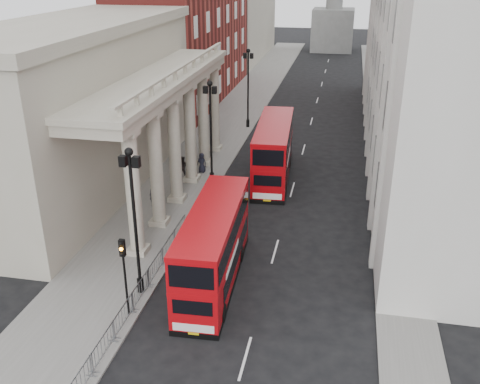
{
  "coord_description": "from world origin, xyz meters",
  "views": [
    {
      "loc": [
        9.6,
        -19.16,
        16.87
      ],
      "look_at": [
        3.48,
        11.33,
        3.29
      ],
      "focal_mm": 40.0,
      "sensor_mm": 36.0,
      "label": 1
    }
  ],
  "objects_px": {
    "bus_far": "(274,150)",
    "pedestrian_b": "(182,166)",
    "pedestrian_a": "(154,195)",
    "pedestrian_c": "(202,163)",
    "lamp_post_north": "(248,83)",
    "lamp_post_south": "(134,213)",
    "traffic_light": "(124,263)",
    "lamp_post_mid": "(211,126)",
    "bus_near": "(214,246)"
  },
  "relations": [
    {
      "from": "bus_far",
      "to": "pedestrian_c",
      "type": "xyz_separation_m",
      "value": [
        -6.1,
        -0.23,
        -1.49
      ]
    },
    {
      "from": "lamp_post_north",
      "to": "pedestrian_c",
      "type": "xyz_separation_m",
      "value": [
        -1.39,
        -13.99,
        -3.94
      ]
    },
    {
      "from": "lamp_post_mid",
      "to": "pedestrian_b",
      "type": "xyz_separation_m",
      "value": [
        -2.72,
        0.78,
        -3.92
      ]
    },
    {
      "from": "bus_near",
      "to": "traffic_light",
      "type": "bearing_deg",
      "value": -134.63
    },
    {
      "from": "lamp_post_mid",
      "to": "pedestrian_c",
      "type": "xyz_separation_m",
      "value": [
        -1.39,
        2.01,
        -3.94
      ]
    },
    {
      "from": "lamp_post_north",
      "to": "pedestrian_b",
      "type": "height_order",
      "value": "lamp_post_north"
    },
    {
      "from": "traffic_light",
      "to": "bus_far",
      "type": "relative_size",
      "value": 0.39
    },
    {
      "from": "bus_far",
      "to": "pedestrian_a",
      "type": "height_order",
      "value": "bus_far"
    },
    {
      "from": "traffic_light",
      "to": "bus_far",
      "type": "distance_m",
      "value": 20.78
    },
    {
      "from": "pedestrian_a",
      "to": "pedestrian_c",
      "type": "height_order",
      "value": "pedestrian_c"
    },
    {
      "from": "lamp_post_south",
      "to": "bus_far",
      "type": "height_order",
      "value": "lamp_post_south"
    },
    {
      "from": "lamp_post_mid",
      "to": "pedestrian_a",
      "type": "xyz_separation_m",
      "value": [
        -3.06,
        -5.31,
        -3.96
      ]
    },
    {
      "from": "pedestrian_a",
      "to": "pedestrian_c",
      "type": "relative_size",
      "value": 0.98
    },
    {
      "from": "pedestrian_a",
      "to": "lamp_post_north",
      "type": "bearing_deg",
      "value": 67.56
    },
    {
      "from": "lamp_post_north",
      "to": "bus_far",
      "type": "height_order",
      "value": "lamp_post_north"
    },
    {
      "from": "lamp_post_north",
      "to": "pedestrian_a",
      "type": "xyz_separation_m",
      "value": [
        -3.06,
        -21.31,
        -3.96
      ]
    },
    {
      "from": "bus_far",
      "to": "bus_near",
      "type": "bearing_deg",
      "value": -97.14
    },
    {
      "from": "lamp_post_north",
      "to": "lamp_post_mid",
      "type": "bearing_deg",
      "value": -90.0
    },
    {
      "from": "lamp_post_south",
      "to": "pedestrian_c",
      "type": "bearing_deg",
      "value": 94.4
    },
    {
      "from": "lamp_post_south",
      "to": "pedestrian_b",
      "type": "distance_m",
      "value": 17.44
    },
    {
      "from": "traffic_light",
      "to": "pedestrian_b",
      "type": "height_order",
      "value": "traffic_light"
    },
    {
      "from": "pedestrian_a",
      "to": "traffic_light",
      "type": "bearing_deg",
      "value": -90.32
    },
    {
      "from": "pedestrian_b",
      "to": "bus_near",
      "type": "bearing_deg",
      "value": 119.16
    },
    {
      "from": "lamp_post_mid",
      "to": "bus_near",
      "type": "relative_size",
      "value": 0.8
    },
    {
      "from": "traffic_light",
      "to": "pedestrian_c",
      "type": "xyz_separation_m",
      "value": [
        -1.49,
        20.02,
        -2.14
      ]
    },
    {
      "from": "lamp_post_mid",
      "to": "bus_near",
      "type": "height_order",
      "value": "lamp_post_mid"
    },
    {
      "from": "pedestrian_a",
      "to": "pedestrian_b",
      "type": "relative_size",
      "value": 0.96
    },
    {
      "from": "lamp_post_north",
      "to": "lamp_post_south",
      "type": "bearing_deg",
      "value": -90.0
    },
    {
      "from": "lamp_post_mid",
      "to": "pedestrian_a",
      "type": "height_order",
      "value": "lamp_post_mid"
    },
    {
      "from": "lamp_post_mid",
      "to": "pedestrian_c",
      "type": "relative_size",
      "value": 4.89
    },
    {
      "from": "lamp_post_mid",
      "to": "pedestrian_c",
      "type": "distance_m",
      "value": 4.63
    },
    {
      "from": "lamp_post_mid",
      "to": "pedestrian_b",
      "type": "relative_size",
      "value": 4.76
    },
    {
      "from": "pedestrian_b",
      "to": "pedestrian_a",
      "type": "bearing_deg",
      "value": 92.69
    },
    {
      "from": "bus_far",
      "to": "pedestrian_b",
      "type": "relative_size",
      "value": 6.31
    },
    {
      "from": "lamp_post_south",
      "to": "lamp_post_mid",
      "type": "height_order",
      "value": "same"
    },
    {
      "from": "lamp_post_south",
      "to": "pedestrian_a",
      "type": "xyz_separation_m",
      "value": [
        -3.06,
        10.69,
        -3.96
      ]
    },
    {
      "from": "bus_near",
      "to": "pedestrian_b",
      "type": "distance_m",
      "value": 16.21
    },
    {
      "from": "lamp_post_north",
      "to": "traffic_light",
      "type": "relative_size",
      "value": 1.93
    },
    {
      "from": "lamp_post_mid",
      "to": "pedestrian_c",
      "type": "height_order",
      "value": "lamp_post_mid"
    },
    {
      "from": "traffic_light",
      "to": "pedestrian_b",
      "type": "relative_size",
      "value": 2.46
    },
    {
      "from": "lamp_post_south",
      "to": "traffic_light",
      "type": "height_order",
      "value": "lamp_post_south"
    },
    {
      "from": "pedestrian_c",
      "to": "bus_far",
      "type": "bearing_deg",
      "value": 9.19
    },
    {
      "from": "bus_near",
      "to": "pedestrian_a",
      "type": "xyz_separation_m",
      "value": [
        -6.73,
        8.75,
        -1.36
      ]
    },
    {
      "from": "bus_far",
      "to": "pedestrian_b",
      "type": "distance_m",
      "value": 7.72
    },
    {
      "from": "lamp_post_north",
      "to": "bus_near",
      "type": "xyz_separation_m",
      "value": [
        3.67,
        -30.06,
        -2.6
      ]
    },
    {
      "from": "bus_far",
      "to": "lamp_post_mid",
      "type": "bearing_deg",
      "value": -158.12
    },
    {
      "from": "pedestrian_b",
      "to": "pedestrian_c",
      "type": "xyz_separation_m",
      "value": [
        1.33,
        1.23,
        -0.02
      ]
    },
    {
      "from": "bus_near",
      "to": "pedestrian_c",
      "type": "relative_size",
      "value": 6.09
    },
    {
      "from": "lamp_post_north",
      "to": "pedestrian_a",
      "type": "bearing_deg",
      "value": -98.16
    },
    {
      "from": "lamp_post_mid",
      "to": "bus_near",
      "type": "xyz_separation_m",
      "value": [
        3.67,
        -14.06,
        -2.6
      ]
    }
  ]
}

